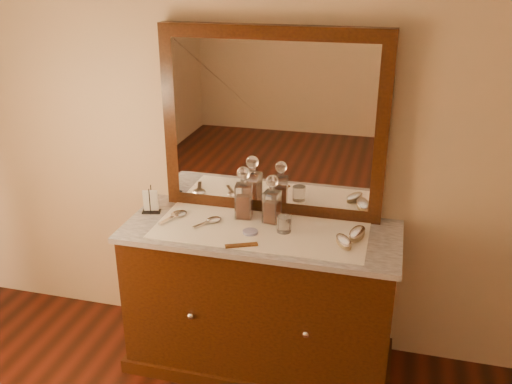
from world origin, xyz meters
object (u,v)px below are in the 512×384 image
(hand_mirror_outer, at_px, (177,215))
(hand_mirror_inner, at_px, (212,221))
(dresser_cabinet, at_px, (261,301))
(brush_near, at_px, (344,242))
(pin_dish, at_px, (250,232))
(brush_far, at_px, (357,234))
(napkin_rack, at_px, (151,202))
(mirror_frame, at_px, (273,124))
(comb, at_px, (241,245))
(decanter_left, at_px, (244,198))
(decanter_right, at_px, (272,204))

(hand_mirror_outer, distance_m, hand_mirror_inner, 0.21)
(dresser_cabinet, xyz_separation_m, brush_near, (0.44, -0.08, 0.46))
(dresser_cabinet, distance_m, pin_dish, 0.46)
(pin_dish, bearing_deg, brush_near, -1.35)
(brush_far, distance_m, hand_mirror_inner, 0.77)
(brush_far, xyz_separation_m, hand_mirror_outer, (-0.97, 0.01, -0.01))
(brush_near, bearing_deg, napkin_rack, 173.09)
(brush_near, bearing_deg, brush_far, 60.63)
(mirror_frame, bearing_deg, comb, -95.60)
(dresser_cabinet, bearing_deg, brush_far, 2.47)
(pin_dish, bearing_deg, hand_mirror_inner, 161.96)
(mirror_frame, bearing_deg, brush_near, -36.44)
(mirror_frame, bearing_deg, decanter_left, -133.53)
(napkin_rack, distance_m, decanter_right, 0.68)
(comb, height_order, hand_mirror_outer, hand_mirror_outer)
(dresser_cabinet, bearing_deg, napkin_rack, 175.29)
(dresser_cabinet, height_order, hand_mirror_inner, hand_mirror_inner)
(napkin_rack, bearing_deg, brush_near, -6.91)
(pin_dish, relative_size, decanter_right, 0.29)
(comb, xyz_separation_m, brush_far, (0.54, 0.23, 0.02))
(dresser_cabinet, distance_m, comb, 0.50)
(decanter_left, height_order, brush_far, decanter_left)
(dresser_cabinet, relative_size, brush_far, 8.24)
(dresser_cabinet, bearing_deg, mirror_frame, 90.00)
(brush_far, relative_size, hand_mirror_inner, 0.95)
(dresser_cabinet, relative_size, brush_near, 8.92)
(napkin_rack, relative_size, hand_mirror_inner, 0.84)
(mirror_frame, xyz_separation_m, pin_dish, (-0.04, -0.31, -0.49))
(comb, relative_size, hand_mirror_inner, 0.90)
(decanter_left, bearing_deg, dresser_cabinet, -42.83)
(dresser_cabinet, distance_m, hand_mirror_inner, 0.53)
(pin_dish, relative_size, napkin_rack, 0.51)
(decanter_right, bearing_deg, comb, -104.71)
(pin_dish, bearing_deg, decanter_right, 65.32)
(napkin_rack, xyz_separation_m, brush_near, (1.08, -0.13, -0.04))
(dresser_cabinet, xyz_separation_m, brush_far, (0.49, 0.02, 0.47))
(decanter_right, relative_size, hand_mirror_outer, 1.25)
(comb, bearing_deg, hand_mirror_inner, 111.82)
(decanter_right, distance_m, hand_mirror_inner, 0.33)
(mirror_frame, xyz_separation_m, decanter_right, (0.04, -0.15, -0.39))
(mirror_frame, height_order, comb, mirror_frame)
(dresser_cabinet, height_order, decanter_left, decanter_left)
(decanter_left, height_order, hand_mirror_inner, decanter_left)
(dresser_cabinet, relative_size, comb, 8.69)
(dresser_cabinet, relative_size, hand_mirror_outer, 6.58)
(mirror_frame, distance_m, decanter_right, 0.42)
(comb, xyz_separation_m, decanter_left, (-0.08, 0.32, 0.11))
(dresser_cabinet, height_order, mirror_frame, mirror_frame)
(dresser_cabinet, relative_size, decanter_left, 4.84)
(comb, height_order, napkin_rack, napkin_rack)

